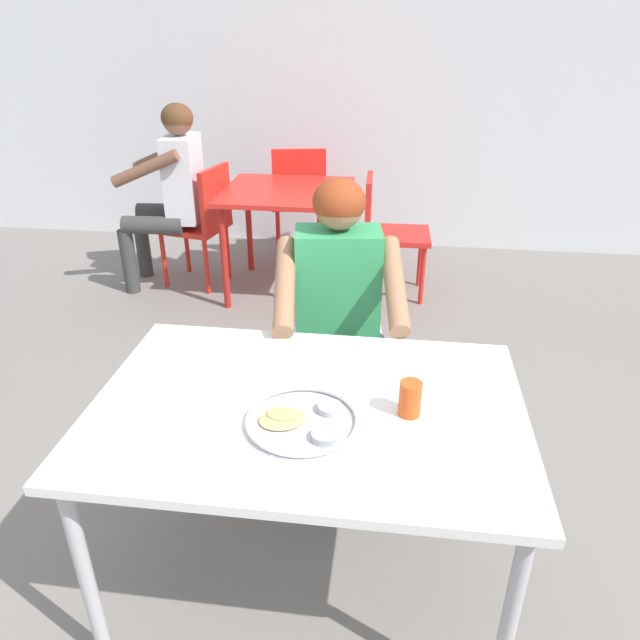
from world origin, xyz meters
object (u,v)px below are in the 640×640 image
at_px(drinking_cup, 410,398).
at_px(chair_foreground, 338,329).
at_px(chair_red_far, 299,196).
at_px(patron_background, 171,182).
at_px(thali_tray, 303,421).
at_px(table_background_red, 287,203).
at_px(chair_red_left, 203,219).
at_px(diner_foreground, 338,305).
at_px(table_foreground, 308,422).
at_px(chair_red_right, 386,228).

relative_size(drinking_cup, chair_foreground, 0.13).
bearing_deg(drinking_cup, chair_red_far, 105.18).
bearing_deg(patron_background, chair_foreground, -48.83).
bearing_deg(thali_tray, chair_foreground, 90.21).
xyz_separation_m(drinking_cup, chair_foreground, (-0.30, 0.92, -0.29)).
xyz_separation_m(table_background_red, chair_red_left, (-0.60, 0.03, -0.14)).
bearing_deg(table_background_red, diner_foreground, -73.07).
bearing_deg(drinking_cup, chair_foreground, 107.89).
relative_size(thali_tray, table_background_red, 0.38).
xyz_separation_m(table_foreground, table_background_red, (-0.49, 2.38, -0.03)).
relative_size(table_background_red, chair_red_right, 1.03).
xyz_separation_m(drinking_cup, table_background_red, (-0.79, 2.39, -0.15)).
bearing_deg(patron_background, diner_foreground, -52.29).
bearing_deg(chair_red_far, chair_red_left, -136.71).
height_order(thali_tray, chair_foreground, chair_foreground).
distance_m(chair_red_left, chair_red_right, 1.27).
relative_size(diner_foreground, chair_red_far, 1.35).
relative_size(drinking_cup, diner_foreground, 0.09).
bearing_deg(diner_foreground, drinking_cup, -68.64).
distance_m(table_foreground, thali_tray, 0.13).
bearing_deg(diner_foreground, chair_foreground, 96.10).
bearing_deg(patron_background, chair_red_left, 10.96).
distance_m(table_foreground, chair_red_right, 2.42).
height_order(diner_foreground, chair_red_far, diner_foreground).
xyz_separation_m(table_foreground, chair_red_far, (-0.51, 2.96, -0.14)).
bearing_deg(patron_background, drinking_cup, -56.54).
height_order(table_foreground, chair_red_right, chair_red_right).
relative_size(drinking_cup, chair_red_right, 0.13).
distance_m(diner_foreground, table_background_red, 1.77).
xyz_separation_m(diner_foreground, chair_red_far, (-0.53, 2.27, -0.20)).
distance_m(diner_foreground, chair_red_far, 2.34).
relative_size(chair_foreground, chair_red_left, 0.99).
height_order(drinking_cup, diner_foreground, diner_foreground).
bearing_deg(chair_red_left, chair_foreground, -53.86).
height_order(chair_red_right, chair_red_far, chair_red_far).
bearing_deg(table_background_red, chair_red_right, 2.43).
distance_m(chair_red_left, patron_background, 0.32).
bearing_deg(patron_background, chair_red_right, 1.36).
xyz_separation_m(table_background_red, chair_red_far, (-0.02, 0.58, -0.11)).
height_order(chair_foreground, chair_red_right, chair_foreground).
xyz_separation_m(table_foreground, chair_red_right, (0.17, 2.41, -0.18)).
bearing_deg(chair_foreground, table_background_red, 108.49).
height_order(table_foreground, patron_background, patron_background).
xyz_separation_m(chair_red_right, chair_red_far, (-0.68, 0.55, 0.04)).
bearing_deg(chair_foreground, diner_foreground, -83.90).
bearing_deg(table_foreground, chair_red_left, 114.46).
distance_m(thali_tray, drinking_cup, 0.31).
xyz_separation_m(chair_red_left, chair_red_far, (0.59, 0.55, 0.03)).
bearing_deg(drinking_cup, patron_background, 123.46).
relative_size(table_foreground, table_background_red, 1.52).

